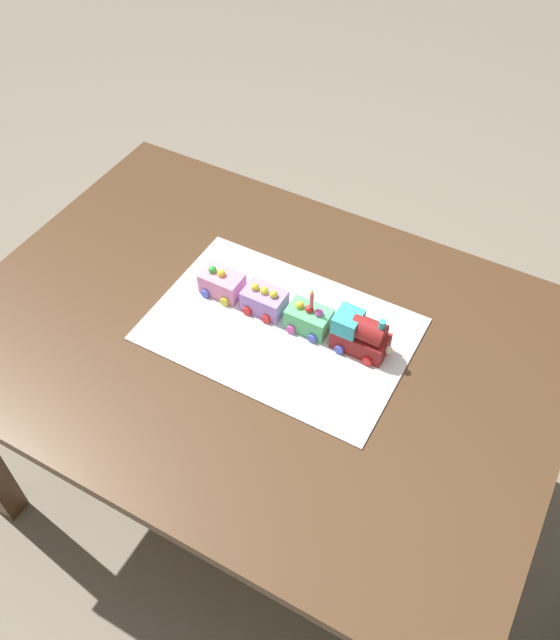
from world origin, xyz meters
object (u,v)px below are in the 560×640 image
(cake_car_caboose_mint_green, at_px, (309,318))
(birthday_candle, at_px, (312,299))
(dining_table, at_px, (259,362))
(cake_locomotive, at_px, (361,334))
(cake_car_flatbed_bubblegum, at_px, (222,283))
(cake_car_hopper_lavender, at_px, (264,300))

(cake_car_caboose_mint_green, height_order, birthday_candle, birthday_candle)
(dining_table, relative_size, cake_locomotive, 10.00)
(cake_locomotive, distance_m, birthday_candle, 0.13)
(birthday_candle, bearing_deg, cake_car_flatbed_bubblegum, -0.00)
(dining_table, height_order, cake_car_hopper_lavender, cake_car_hopper_lavender)
(cake_locomotive, height_order, birthday_candle, birthday_candle)
(cake_car_caboose_mint_green, relative_size, birthday_candle, 1.81)
(cake_locomotive, relative_size, birthday_candle, 2.54)
(cake_car_hopper_lavender, height_order, birthday_candle, birthday_candle)
(dining_table, bearing_deg, birthday_candle, -143.63)
(dining_table, distance_m, birthday_candle, 0.24)
(cake_locomotive, relative_size, cake_car_flatbed_bubblegum, 1.40)
(cake_car_hopper_lavender, bearing_deg, cake_locomotive, 180.00)
(cake_car_flatbed_bubblegum, bearing_deg, cake_locomotive, 180.00)
(cake_locomotive, height_order, cake_car_hopper_lavender, cake_locomotive)
(cake_car_hopper_lavender, relative_size, birthday_candle, 1.81)
(dining_table, distance_m, cake_car_flatbed_bubblegum, 0.21)
(cake_car_caboose_mint_green, bearing_deg, cake_car_hopper_lavender, 0.00)
(dining_table, xyz_separation_m, cake_car_caboose_mint_green, (-0.09, -0.07, 0.14))
(dining_table, relative_size, cake_car_caboose_mint_green, 14.00)
(cake_car_caboose_mint_green, distance_m, birthday_candle, 0.07)
(dining_table, bearing_deg, cake_locomotive, -161.95)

